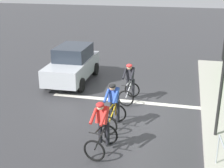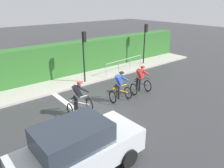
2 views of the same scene
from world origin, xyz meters
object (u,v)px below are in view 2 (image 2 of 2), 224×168
object	(u,v)px
cyclist_second	(120,87)
traffic_light_near_crossing	(84,50)
cyclist_mid	(79,99)
pedestrian_railing_kerbside	(125,62)
cyclist_lead	(141,80)
car_silver	(79,149)
traffic_light_far_junction	(145,38)

from	to	relation	value
cyclist_second	traffic_light_near_crossing	world-z (taller)	traffic_light_near_crossing
cyclist_mid	traffic_light_near_crossing	world-z (taller)	traffic_light_near_crossing
cyclist_second	pedestrian_railing_kerbside	distance (m)	4.98
traffic_light_near_crossing	pedestrian_railing_kerbside	size ratio (longest dim) A/B	0.87
traffic_light_near_crossing	cyclist_lead	bearing A→B (deg)	25.46
car_silver	pedestrian_railing_kerbside	world-z (taller)	car_silver
traffic_light_near_crossing	traffic_light_far_junction	xyz separation A→B (m)	(-0.62, 6.19, 0.00)
cyclist_mid	traffic_light_far_junction	xyz separation A→B (m)	(-3.97, 8.64, 1.43)
cyclist_lead	traffic_light_near_crossing	world-z (taller)	traffic_light_near_crossing
cyclist_mid	pedestrian_railing_kerbside	bearing A→B (deg)	120.05
cyclist_lead	cyclist_mid	xyz separation A→B (m)	(-0.07, -4.07, 0.00)
car_silver	traffic_light_near_crossing	bearing A→B (deg)	146.61
cyclist_mid	pedestrian_railing_kerbside	xyz separation A→B (m)	(-3.45, 5.96, 0.00)
cyclist_lead	pedestrian_railing_kerbside	world-z (taller)	cyclist_lead
cyclist_second	pedestrian_railing_kerbside	world-z (taller)	cyclist_second
cyclist_mid	traffic_light_near_crossing	bearing A→B (deg)	143.86
car_silver	traffic_light_near_crossing	world-z (taller)	traffic_light_near_crossing
cyclist_lead	traffic_light_near_crossing	xyz separation A→B (m)	(-3.41, -1.62, 1.43)
cyclist_second	traffic_light_near_crossing	distance (m)	3.73
cyclist_lead	car_silver	xyz separation A→B (m)	(3.16, -5.96, 0.08)
car_silver	pedestrian_railing_kerbside	bearing A→B (deg)	130.38
pedestrian_railing_kerbside	cyclist_second	bearing A→B (deg)	-44.57
traffic_light_near_crossing	pedestrian_railing_kerbside	xyz separation A→B (m)	(-0.10, 3.51, -1.42)
traffic_light_near_crossing	traffic_light_far_junction	world-z (taller)	same
cyclist_second	traffic_light_near_crossing	size ratio (longest dim) A/B	0.50
cyclist_lead	cyclist_mid	size ratio (longest dim) A/B	1.00
cyclist_mid	pedestrian_railing_kerbside	distance (m)	6.88
traffic_light_near_crossing	car_silver	bearing A→B (deg)	-33.39
traffic_light_near_crossing	pedestrian_railing_kerbside	world-z (taller)	traffic_light_near_crossing
traffic_light_far_junction	cyclist_second	bearing A→B (deg)	-56.61
cyclist_mid	car_silver	distance (m)	3.74
traffic_light_near_crossing	pedestrian_railing_kerbside	distance (m)	3.79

